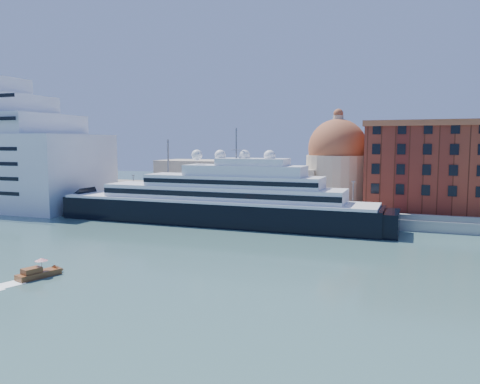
% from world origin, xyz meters
% --- Properties ---
extents(ground, '(400.00, 400.00, 0.00)m').
position_xyz_m(ground, '(0.00, 0.00, 0.00)').
color(ground, '#325756').
rests_on(ground, ground).
extents(quay, '(180.00, 10.00, 2.50)m').
position_xyz_m(quay, '(0.00, 34.00, 1.25)').
color(quay, gray).
rests_on(quay, ground).
extents(land, '(260.00, 72.00, 2.00)m').
position_xyz_m(land, '(0.00, 75.00, 1.00)').
color(land, slate).
rests_on(land, ground).
extents(quay_fence, '(180.00, 0.10, 1.20)m').
position_xyz_m(quay_fence, '(0.00, 29.50, 3.10)').
color(quay_fence, slate).
rests_on(quay_fence, quay).
extents(superyacht, '(90.14, 12.50, 26.94)m').
position_xyz_m(superyacht, '(-4.77, 23.00, 4.65)').
color(superyacht, black).
rests_on(superyacht, ground).
extents(service_barge, '(12.07, 4.99, 2.64)m').
position_xyz_m(service_barge, '(-56.11, 19.52, 0.76)').
color(service_barge, white).
rests_on(service_barge, ground).
extents(water_taxi, '(3.76, 6.52, 2.94)m').
position_xyz_m(water_taxi, '(-7.45, -28.16, 0.71)').
color(water_taxi, brown).
rests_on(water_taxi, ground).
extents(warehouse, '(43.00, 19.00, 23.25)m').
position_xyz_m(warehouse, '(52.00, 52.00, 13.79)').
color(warehouse, maroon).
rests_on(warehouse, land).
extents(church, '(66.00, 18.00, 25.50)m').
position_xyz_m(church, '(6.39, 57.72, 10.91)').
color(church, beige).
rests_on(church, land).
extents(lamp_posts, '(120.80, 2.40, 18.00)m').
position_xyz_m(lamp_posts, '(-12.67, 32.27, 9.84)').
color(lamp_posts, slate).
rests_on(lamp_posts, quay).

